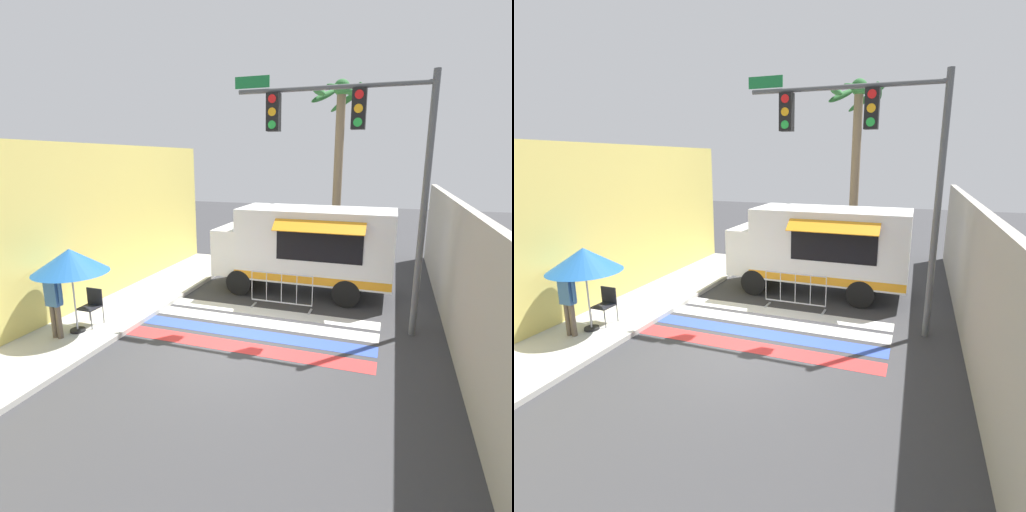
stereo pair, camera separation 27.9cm
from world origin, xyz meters
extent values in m
plane|color=#38383A|center=(0.00, 0.00, 0.00)|extent=(60.00, 60.00, 0.00)
cube|color=#B7B5AD|center=(-5.02, 0.00, 0.06)|extent=(4.40, 16.00, 0.12)
cube|color=#E5D166|center=(-5.08, 0.00, 2.36)|extent=(0.25, 16.00, 4.71)
cube|color=#A39E93|center=(4.86, 3.00, 1.62)|extent=(0.20, 16.00, 3.24)
cube|color=red|center=(0.00, 0.23, 0.00)|extent=(6.40, 0.56, 0.01)
cube|color=#334FB2|center=(0.00, 0.99, 0.00)|extent=(6.40, 0.56, 0.01)
cube|color=white|center=(0.00, 1.75, 0.00)|extent=(6.40, 0.56, 0.01)
cube|color=white|center=(0.00, 2.51, 0.00)|extent=(6.40, 0.56, 0.01)
cube|color=white|center=(1.02, 4.65, 1.67)|extent=(4.80, 2.05, 2.22)
cube|color=white|center=(-1.38, 4.65, 1.31)|extent=(1.69, 1.89, 1.50)
cube|color=#1E232D|center=(-2.17, 4.65, 1.68)|extent=(0.06, 1.64, 0.57)
cube|color=black|center=(1.30, 3.61, 1.83)|extent=(2.54, 0.03, 1.00)
cube|color=orange|center=(1.30, 3.40, 2.41)|extent=(2.64, 0.43, 0.31)
cube|color=orange|center=(1.02, 3.61, 0.74)|extent=(4.80, 0.01, 0.24)
cylinder|color=black|center=(-1.23, 3.70, 0.42)|extent=(0.83, 0.22, 0.83)
cylinder|color=black|center=(-1.23, 5.59, 0.42)|extent=(0.83, 0.22, 0.83)
cylinder|color=black|center=(2.15, 3.70, 0.42)|extent=(0.83, 0.22, 0.83)
cylinder|color=black|center=(2.15, 5.59, 0.42)|extent=(0.83, 0.22, 0.83)
cylinder|color=#515456|center=(3.95, 2.28, 3.09)|extent=(0.16, 0.16, 6.18)
cylinder|color=#515456|center=(1.67, 2.28, 5.91)|extent=(4.57, 0.11, 0.11)
cube|color=black|center=(2.35, 2.25, 5.40)|extent=(0.32, 0.28, 0.90)
cylinder|color=red|center=(2.35, 2.11, 5.70)|extent=(0.20, 0.02, 0.20)
cylinder|color=#F2A519|center=(2.35, 2.11, 5.40)|extent=(0.20, 0.02, 0.20)
cylinder|color=green|center=(2.35, 2.11, 5.10)|extent=(0.20, 0.02, 0.20)
cube|color=black|center=(0.30, 2.25, 5.40)|extent=(0.32, 0.28, 0.90)
cylinder|color=red|center=(0.30, 2.11, 5.70)|extent=(0.20, 0.02, 0.20)
cylinder|color=#F2A519|center=(0.30, 2.11, 5.40)|extent=(0.20, 0.02, 0.20)
cylinder|color=green|center=(0.30, 2.11, 5.10)|extent=(0.20, 0.02, 0.20)
cube|color=#197238|center=(-0.27, 2.26, 6.13)|extent=(0.90, 0.02, 0.28)
cylinder|color=black|center=(-3.89, -0.50, 0.15)|extent=(0.36, 0.36, 0.06)
cylinder|color=#B2B2B7|center=(-3.89, -0.50, 1.17)|extent=(0.04, 0.04, 2.10)
cone|color=#1E59A5|center=(-3.89, -0.50, 1.93)|extent=(1.77, 1.77, 0.58)
cylinder|color=#4C4C51|center=(-4.08, -0.29, 0.35)|extent=(0.02, 0.02, 0.46)
cylinder|color=#4C4C51|center=(-3.64, -0.29, 0.35)|extent=(0.02, 0.02, 0.46)
cylinder|color=#4C4C51|center=(-4.08, 0.15, 0.35)|extent=(0.02, 0.02, 0.46)
cylinder|color=#4C4C51|center=(-3.64, 0.15, 0.35)|extent=(0.02, 0.02, 0.46)
cube|color=black|center=(-3.86, -0.07, 0.60)|extent=(0.47, 0.47, 0.03)
cube|color=black|center=(-3.86, 0.15, 0.83)|extent=(0.47, 0.03, 0.44)
cylinder|color=brown|center=(-4.15, -0.93, 0.53)|extent=(0.13, 0.13, 0.81)
cylinder|color=brown|center=(-4.00, -0.93, 0.53)|extent=(0.13, 0.13, 0.81)
cube|color=#33598C|center=(-4.08, -0.93, 1.26)|extent=(0.34, 0.20, 0.65)
cylinder|color=#33598C|center=(-4.30, -0.93, 1.29)|extent=(0.09, 0.09, 0.56)
cylinder|color=#33598C|center=(-3.86, -0.93, 1.29)|extent=(0.09, 0.09, 0.56)
sphere|color=tan|center=(-4.08, -0.93, 1.73)|extent=(0.23, 0.23, 0.23)
cylinder|color=#B7BABF|center=(0.39, 2.92, 1.07)|extent=(1.81, 0.04, 0.04)
cylinder|color=#B7BABF|center=(0.39, 2.92, 0.20)|extent=(1.81, 0.04, 0.04)
cylinder|color=#B7BABF|center=(-0.52, 2.92, 0.63)|extent=(0.02, 0.02, 0.87)
cylinder|color=#B7BABF|center=(-0.06, 2.92, 0.63)|extent=(0.02, 0.02, 0.87)
cylinder|color=#B7BABF|center=(0.39, 2.92, 0.63)|extent=(0.02, 0.02, 0.87)
cylinder|color=#B7BABF|center=(0.84, 2.92, 0.63)|extent=(0.02, 0.02, 0.87)
cylinder|color=#B7BABF|center=(1.30, 2.92, 0.63)|extent=(0.02, 0.02, 0.87)
cube|color=#B7BABF|center=(-0.47, 2.92, 0.01)|extent=(0.06, 0.44, 0.03)
cube|color=#B7BABF|center=(1.25, 2.92, 0.01)|extent=(0.06, 0.44, 0.03)
cylinder|color=#7A664C|center=(1.16, 8.15, 3.34)|extent=(0.33, 0.33, 6.69)
sphere|color=#2D6B33|center=(1.16, 8.15, 6.84)|extent=(0.60, 0.60, 0.60)
ellipsoid|color=#2D6B33|center=(1.85, 8.17, 6.67)|extent=(0.29, 1.39, 0.64)
ellipsoid|color=#2D6B33|center=(1.36, 8.99, 6.57)|extent=(1.62, 0.59, 1.11)
ellipsoid|color=#2D6B33|center=(0.46, 8.53, 6.64)|extent=(0.97, 1.50, 0.80)
ellipsoid|color=#2D6B33|center=(0.38, 7.78, 6.69)|extent=(0.95, 1.66, 0.66)
ellipsoid|color=#2D6B33|center=(1.30, 7.55, 6.67)|extent=(1.27, 0.51, 0.58)
camera|label=1|loc=(3.26, -7.74, 4.27)|focal=28.00mm
camera|label=2|loc=(3.52, -7.65, 4.27)|focal=28.00mm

